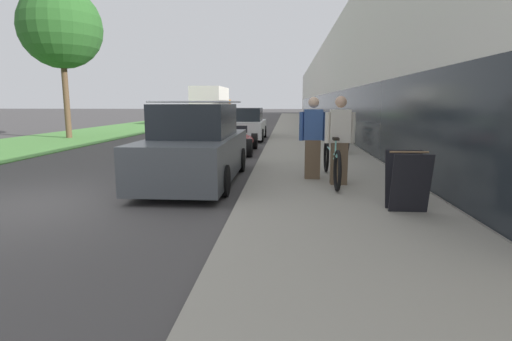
% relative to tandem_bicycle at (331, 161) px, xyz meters
% --- Properties ---
extents(ground_plane, '(220.00, 220.00, 0.00)m').
position_rel_tandem_bicycle_xyz_m(ground_plane, '(-5.19, -1.99, -0.55)').
color(ground_plane, '#474444').
extents(sidewalk_slab, '(3.40, 70.00, 0.14)m').
position_rel_tandem_bicycle_xyz_m(sidewalk_slab, '(-0.03, 19.01, -0.48)').
color(sidewalk_slab, gray).
rests_on(sidewalk_slab, ground).
extents(storefront_facade, '(10.01, 70.00, 6.19)m').
position_rel_tandem_bicycle_xyz_m(storefront_facade, '(6.70, 27.01, 2.54)').
color(storefront_facade, silver).
rests_on(storefront_facade, ground).
extents(lawn_strip, '(5.65, 70.00, 0.03)m').
position_rel_tandem_bicycle_xyz_m(lawn_strip, '(-11.87, 23.01, -0.54)').
color(lawn_strip, '#518E42').
rests_on(lawn_strip, ground).
extents(tandem_bicycle, '(0.52, 2.84, 0.96)m').
position_rel_tandem_bicycle_xyz_m(tandem_bicycle, '(0.00, 0.00, 0.00)').
color(tandem_bicycle, black).
rests_on(tandem_bicycle, sidewalk_slab).
extents(person_rider, '(0.59, 0.23, 1.73)m').
position_rel_tandem_bicycle_xyz_m(person_rider, '(0.11, -0.36, 0.46)').
color(person_rider, brown).
rests_on(person_rider, sidewalk_slab).
extents(person_bystander, '(0.59, 0.23, 1.72)m').
position_rel_tandem_bicycle_xyz_m(person_bystander, '(-0.38, 0.21, 0.46)').
color(person_bystander, brown).
rests_on(person_bystander, sidewalk_slab).
extents(bike_rack_hoop, '(0.05, 0.60, 0.84)m').
position_rel_tandem_bicycle_xyz_m(bike_rack_hoop, '(0.82, 4.47, 0.11)').
color(bike_rack_hoop, black).
rests_on(bike_rack_hoop, sidewalk_slab).
extents(cruiser_bike_nearest, '(0.52, 1.84, 0.89)m').
position_rel_tandem_bicycle_xyz_m(cruiser_bike_nearest, '(1.03, 5.38, -0.03)').
color(cruiser_bike_nearest, black).
rests_on(cruiser_bike_nearest, sidewalk_slab).
extents(cruiser_bike_middle, '(0.52, 1.79, 0.88)m').
position_rel_tandem_bicycle_xyz_m(cruiser_bike_middle, '(1.17, 7.63, -0.03)').
color(cruiser_bike_middle, black).
rests_on(cruiser_bike_middle, sidewalk_slab).
extents(sandwich_board_sign, '(0.56, 0.56, 0.90)m').
position_rel_tandem_bicycle_xyz_m(sandwich_board_sign, '(0.88, -2.28, 0.04)').
color(sandwich_board_sign, black).
rests_on(sandwich_board_sign, sidewalk_slab).
extents(parked_sedan_curbside, '(1.85, 4.66, 1.78)m').
position_rel_tandem_bicycle_xyz_m(parked_sedan_curbside, '(-2.91, 0.40, 0.22)').
color(parked_sedan_curbside, '#4C5156').
rests_on(parked_sedan_curbside, ground).
extents(vintage_roadster_curbside, '(1.88, 4.03, 0.92)m').
position_rel_tandem_bicycle_xyz_m(vintage_roadster_curbside, '(-2.98, 5.70, -0.15)').
color(vintage_roadster_curbside, maroon).
rests_on(vintage_roadster_curbside, ground).
extents(parked_sedan_far, '(1.88, 4.10, 1.51)m').
position_rel_tandem_bicycle_xyz_m(parked_sedan_far, '(-2.91, 10.81, 0.13)').
color(parked_sedan_far, white).
rests_on(parked_sedan_far, ground).
extents(moving_truck, '(2.39, 7.03, 3.01)m').
position_rel_tandem_bicycle_xyz_m(moving_truck, '(-7.17, 24.90, 0.97)').
color(moving_truck, orange).
rests_on(moving_truck, ground).
extents(street_tree_far, '(3.84, 3.84, 7.21)m').
position_rel_tandem_bicycle_xyz_m(street_tree_far, '(-11.74, 10.82, 4.72)').
color(street_tree_far, brown).
rests_on(street_tree_far, ground).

